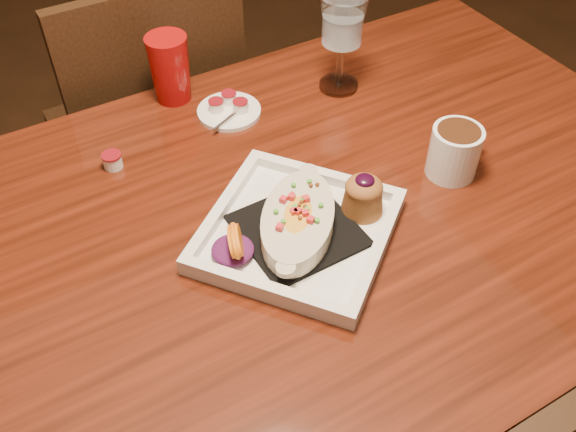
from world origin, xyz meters
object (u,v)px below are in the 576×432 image
table (277,261)px  saucer (229,109)px  chair_far (153,131)px  goblet (343,25)px  red_tumbler (170,69)px  plate (304,223)px  coffee_mug (456,149)px

table → saucer: (0.06, 0.30, 0.11)m
chair_far → goblet: (0.29, -0.36, 0.38)m
chair_far → goblet: 0.60m
table → chair_far: size_ratio=1.61×
goblet → saucer: bearing=172.5°
table → red_tumbler: (-0.01, 0.40, 0.16)m
red_tumbler → plate: bearing=-86.1°
table → chair_far: chair_far is taller
coffee_mug → red_tumbler: size_ratio=0.91×
plate → goblet: 0.43m
coffee_mug → plate: bearing=169.0°
table → red_tumbler: bearing=91.1°
table → plate: 0.13m
plate → goblet: bearing=11.2°
table → red_tumbler: size_ratio=11.29×
saucer → plate: bearing=-96.7°
table → plate: (0.02, -0.05, 0.12)m
chair_far → red_tumbler: (-0.01, -0.23, 0.31)m
plate → saucer: bearing=45.4°
table → goblet: size_ratio=7.60×
saucer → goblet: bearing=-7.5°
chair_far → plate: 0.73m
saucer → red_tumbler: red_tumbler is taller
chair_far → plate: size_ratio=2.41×
table → chair_far: 0.65m
chair_far → plate: (0.02, -0.68, 0.27)m
saucer → red_tumbler: (-0.07, 0.10, 0.06)m
table → red_tumbler: red_tumbler is taller
red_tumbler → table: bearing=-88.9°
saucer → chair_far: bearing=100.8°
plate → coffee_mug: 0.30m
coffee_mug → saucer: (-0.26, 0.34, -0.04)m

